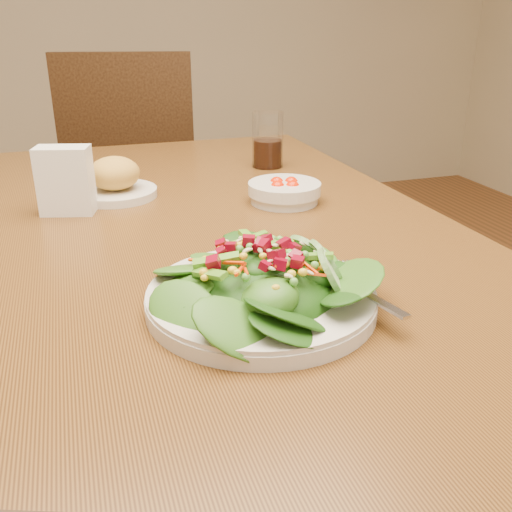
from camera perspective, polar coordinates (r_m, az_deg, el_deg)
name	(u,v)px	position (r m, az deg, el deg)	size (l,w,h in m)	color
dining_table	(193,276)	(1.05, -6.32, -1.97)	(0.90, 1.40, 0.75)	brown
chair_far	(136,186)	(2.11, -11.87, 6.88)	(0.55, 0.55, 0.98)	#34210F
salad_plate	(269,284)	(0.70, 1.27, -2.81)	(0.29, 0.29, 0.08)	beige
bread_plate	(115,181)	(1.17, -13.92, 7.31)	(0.16, 0.16, 0.08)	beige
tomato_bowl	(284,192)	(1.11, 2.85, 6.44)	(0.14, 0.14, 0.05)	beige
drinking_glass	(268,144)	(1.38, 1.17, 11.16)	(0.07, 0.07, 0.13)	silver
napkin_holder	(65,179)	(1.09, -18.54, 7.34)	(0.10, 0.08, 0.12)	white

